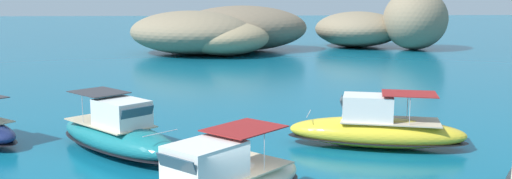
{
  "coord_description": "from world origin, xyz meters",
  "views": [
    {
      "loc": [
        -1.01,
        -17.77,
        7.37
      ],
      "look_at": [
        1.62,
        15.89,
        1.71
      ],
      "focal_mm": 38.99,
      "sensor_mm": 36.0,
      "label": 1
    }
  ],
  "objects": [
    {
      "name": "islet_small",
      "position": [
        22.91,
        61.8,
        3.07
      ],
      "size": [
        21.37,
        21.68,
        8.43
      ],
      "color": "#84755B",
      "rests_on": "ground"
    },
    {
      "name": "motorboat_teal",
      "position": [
        -5.55,
        8.31,
        0.88
      ],
      "size": [
        7.9,
        8.38,
        2.78
      ],
      "color": "#19727A",
      "rests_on": "ground"
    },
    {
      "name": "islet_large",
      "position": [
        -0.14,
        56.27,
        2.76
      ],
      "size": [
        28.66,
        24.35,
        6.16
      ],
      "color": "#84755B",
      "rests_on": "ground"
    },
    {
      "name": "motorboat_yellow",
      "position": [
        6.97,
        8.45,
        0.87
      ],
      "size": [
        9.16,
        4.97,
        2.75
      ],
      "color": "yellow",
      "rests_on": "ground"
    }
  ]
}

